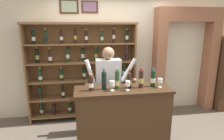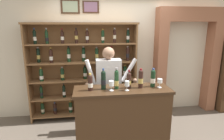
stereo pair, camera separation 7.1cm
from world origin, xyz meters
name	(u,v)px [view 1 (the left image)]	position (x,y,z in m)	size (l,w,h in m)	color
back_wall	(111,37)	(0.00, 1.45, 1.73)	(12.00, 0.19, 3.46)	beige
wine_shelf	(83,69)	(-0.66, 1.19, 1.08)	(2.25, 0.35, 2.03)	brown
archway_doorway	(183,55)	(1.66, 1.31, 1.31)	(1.47, 0.45, 2.35)	#935B42
tasting_counter	(123,119)	(-0.04, 0.00, 0.51)	(1.49, 0.51, 1.03)	#422B19
shopkeeper	(109,80)	(-0.19, 0.55, 1.00)	(0.96, 0.22, 1.61)	#2D3347
tasting_bottle_riserva	(91,83)	(-0.53, -0.01, 1.15)	(0.07, 0.07, 0.26)	black
tasting_bottle_grappa	(104,80)	(-0.33, 0.01, 1.18)	(0.07, 0.07, 0.33)	black
tasting_bottle_bianco	(117,79)	(-0.13, 0.01, 1.18)	(0.07, 0.07, 0.33)	#19381E
tasting_bottle_brunello	(129,80)	(0.06, 0.02, 1.15)	(0.07, 0.07, 0.29)	black
tasting_bottle_super_tuscan	(141,78)	(0.24, 0.01, 1.18)	(0.07, 0.07, 0.31)	black
tasting_bottle_vin_santo	(153,78)	(0.45, 0.04, 1.17)	(0.08, 0.08, 0.30)	black
wine_glass_left	(128,84)	(0.01, -0.09, 1.13)	(0.07, 0.07, 0.15)	silver
wine_glass_center	(112,84)	(-0.22, -0.06, 1.13)	(0.08, 0.08, 0.15)	silver
wine_glass_spare	(160,81)	(0.54, -0.02, 1.13)	(0.08, 0.08, 0.14)	silver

